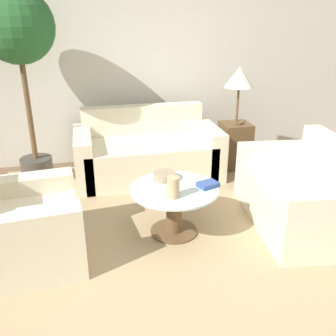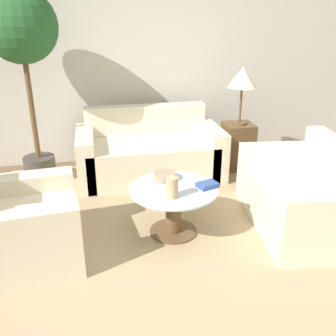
{
  "view_description": "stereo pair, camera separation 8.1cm",
  "coord_description": "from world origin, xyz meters",
  "px_view_note": "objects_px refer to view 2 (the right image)",
  "views": [
    {
      "loc": [
        -0.81,
        -2.13,
        1.9
      ],
      "look_at": [
        -0.09,
        1.05,
        0.55
      ],
      "focal_mm": 40.0,
      "sensor_mm": 36.0,
      "label": 1
    },
    {
      "loc": [
        -0.73,
        -2.15,
        1.9
      ],
      "look_at": [
        -0.09,
        1.05,
        0.55
      ],
      "focal_mm": 40.0,
      "sensor_mm": 36.0,
      "label": 2
    }
  ],
  "objects_px": {
    "sofa_main": "(149,153)",
    "vase": "(172,187)",
    "bowl": "(165,176)",
    "book_stack": "(207,185)",
    "loveseat": "(307,197)",
    "table_lamp": "(243,79)",
    "armchair": "(19,228)",
    "coffee_table": "(173,204)",
    "potted_plant": "(22,40)"
  },
  "relations": [
    {
      "from": "coffee_table",
      "to": "table_lamp",
      "type": "relative_size",
      "value": 1.13
    },
    {
      "from": "loveseat",
      "to": "bowl",
      "type": "bearing_deg",
      "value": -95.19
    },
    {
      "from": "sofa_main",
      "to": "vase",
      "type": "height_order",
      "value": "sofa_main"
    },
    {
      "from": "vase",
      "to": "bowl",
      "type": "height_order",
      "value": "vase"
    },
    {
      "from": "vase",
      "to": "table_lamp",
      "type": "bearing_deg",
      "value": 52.61
    },
    {
      "from": "sofa_main",
      "to": "coffee_table",
      "type": "height_order",
      "value": "sofa_main"
    },
    {
      "from": "sofa_main",
      "to": "book_stack",
      "type": "height_order",
      "value": "sofa_main"
    },
    {
      "from": "sofa_main",
      "to": "potted_plant",
      "type": "distance_m",
      "value": 1.91
    },
    {
      "from": "coffee_table",
      "to": "table_lamp",
      "type": "bearing_deg",
      "value": 50.56
    },
    {
      "from": "potted_plant",
      "to": "bowl",
      "type": "xyz_separation_m",
      "value": [
        1.3,
        -1.26,
        -1.15
      ]
    },
    {
      "from": "potted_plant",
      "to": "book_stack",
      "type": "xyz_separation_m",
      "value": [
        1.64,
        -1.5,
        -1.17
      ]
    },
    {
      "from": "loveseat",
      "to": "bowl",
      "type": "height_order",
      "value": "loveseat"
    },
    {
      "from": "armchair",
      "to": "book_stack",
      "type": "height_order",
      "value": "armchair"
    },
    {
      "from": "sofa_main",
      "to": "bowl",
      "type": "relative_size",
      "value": 8.11
    },
    {
      "from": "bowl",
      "to": "book_stack",
      "type": "distance_m",
      "value": 0.42
    },
    {
      "from": "vase",
      "to": "potted_plant",
      "type": "bearing_deg",
      "value": 128.36
    },
    {
      "from": "coffee_table",
      "to": "book_stack",
      "type": "distance_m",
      "value": 0.36
    },
    {
      "from": "table_lamp",
      "to": "loveseat",
      "type": "bearing_deg",
      "value": -84.95
    },
    {
      "from": "table_lamp",
      "to": "vase",
      "type": "distance_m",
      "value": 2.08
    },
    {
      "from": "loveseat",
      "to": "vase",
      "type": "relative_size",
      "value": 8.18
    },
    {
      "from": "bowl",
      "to": "vase",
      "type": "bearing_deg",
      "value": -91.27
    },
    {
      "from": "loveseat",
      "to": "bowl",
      "type": "xyz_separation_m",
      "value": [
        -1.33,
        0.28,
        0.21
      ]
    },
    {
      "from": "coffee_table",
      "to": "potted_plant",
      "type": "bearing_deg",
      "value": 132.55
    },
    {
      "from": "sofa_main",
      "to": "vase",
      "type": "xyz_separation_m",
      "value": [
        -0.04,
        -1.6,
        0.27
      ]
    },
    {
      "from": "bowl",
      "to": "book_stack",
      "type": "bearing_deg",
      "value": -34.75
    },
    {
      "from": "coffee_table",
      "to": "table_lamp",
      "type": "xyz_separation_m",
      "value": [
        1.16,
        1.41,
        0.87
      ]
    },
    {
      "from": "table_lamp",
      "to": "bowl",
      "type": "height_order",
      "value": "table_lamp"
    },
    {
      "from": "armchair",
      "to": "book_stack",
      "type": "bearing_deg",
      "value": -92.4
    },
    {
      "from": "book_stack",
      "to": "bowl",
      "type": "bearing_deg",
      "value": 126.92
    },
    {
      "from": "book_stack",
      "to": "loveseat",
      "type": "bearing_deg",
      "value": -20.87
    },
    {
      "from": "vase",
      "to": "sofa_main",
      "type": "bearing_deg",
      "value": 88.48
    },
    {
      "from": "book_stack",
      "to": "table_lamp",
      "type": "bearing_deg",
      "value": 41.09
    },
    {
      "from": "bowl",
      "to": "book_stack",
      "type": "xyz_separation_m",
      "value": [
        0.34,
        -0.24,
        -0.01
      ]
    },
    {
      "from": "armchair",
      "to": "potted_plant",
      "type": "bearing_deg",
      "value": -5.25
    },
    {
      "from": "sofa_main",
      "to": "potted_plant",
      "type": "height_order",
      "value": "potted_plant"
    },
    {
      "from": "potted_plant",
      "to": "book_stack",
      "type": "height_order",
      "value": "potted_plant"
    },
    {
      "from": "loveseat",
      "to": "potted_plant",
      "type": "xyz_separation_m",
      "value": [
        -2.63,
        1.54,
        1.36
      ]
    },
    {
      "from": "table_lamp",
      "to": "vase",
      "type": "bearing_deg",
      "value": -127.39
    },
    {
      "from": "sofa_main",
      "to": "vase",
      "type": "distance_m",
      "value": 1.62
    },
    {
      "from": "loveseat",
      "to": "potted_plant",
      "type": "relative_size",
      "value": 0.69
    },
    {
      "from": "armchair",
      "to": "book_stack",
      "type": "distance_m",
      "value": 1.63
    },
    {
      "from": "armchair",
      "to": "potted_plant",
      "type": "relative_size",
      "value": 0.44
    },
    {
      "from": "loveseat",
      "to": "table_lamp",
      "type": "relative_size",
      "value": 2.11
    },
    {
      "from": "armchair",
      "to": "bowl",
      "type": "distance_m",
      "value": 1.34
    },
    {
      "from": "coffee_table",
      "to": "sofa_main",
      "type": "bearing_deg",
      "value": 90.26
    },
    {
      "from": "loveseat",
      "to": "coffee_table",
      "type": "relative_size",
      "value": 1.87
    },
    {
      "from": "sofa_main",
      "to": "book_stack",
      "type": "distance_m",
      "value": 1.51
    },
    {
      "from": "table_lamp",
      "to": "book_stack",
      "type": "xyz_separation_m",
      "value": [
        -0.85,
        -1.44,
        -0.69
      ]
    },
    {
      "from": "sofa_main",
      "to": "bowl",
      "type": "bearing_deg",
      "value": -91.6
    },
    {
      "from": "table_lamp",
      "to": "coffee_table",
      "type": "bearing_deg",
      "value": -129.44
    }
  ]
}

